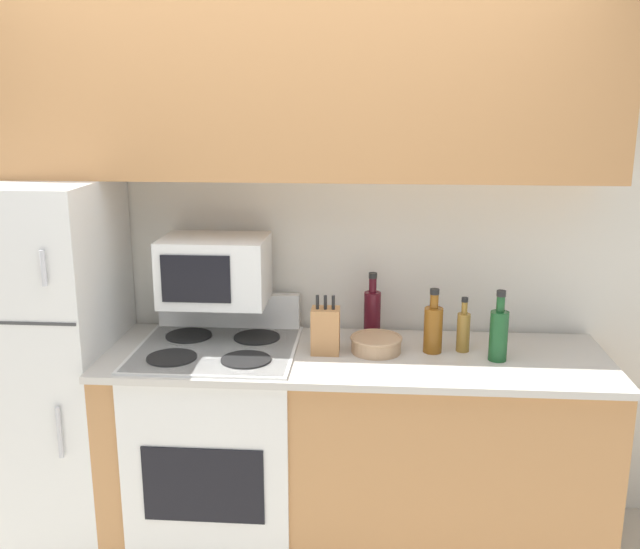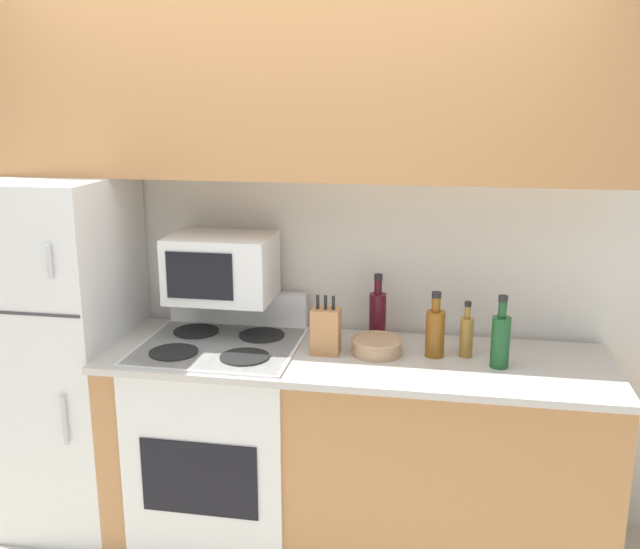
% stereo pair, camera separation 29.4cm
% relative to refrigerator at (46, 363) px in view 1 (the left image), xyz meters
% --- Properties ---
extents(wall_back, '(8.00, 0.05, 2.55)m').
position_rel_refrigerator_xyz_m(wall_back, '(1.07, 0.36, 0.46)').
color(wall_back, silver).
rests_on(wall_back, ground_plane).
extents(lower_cabinets, '(2.14, 0.68, 0.90)m').
position_rel_refrigerator_xyz_m(lower_cabinets, '(1.39, -0.01, -0.36)').
color(lower_cabinets, '#B27A47').
rests_on(lower_cabinets, ground_plane).
extents(refrigerator, '(0.63, 0.68, 1.63)m').
position_rel_refrigerator_xyz_m(refrigerator, '(0.00, 0.00, 0.00)').
color(refrigerator, silver).
rests_on(refrigerator, ground_plane).
extents(upper_cabinets, '(2.77, 0.35, 0.75)m').
position_rel_refrigerator_xyz_m(upper_cabinets, '(1.07, 0.16, 1.19)').
color(upper_cabinets, '#B27A47').
rests_on(upper_cabinets, refrigerator).
extents(stove, '(0.69, 0.66, 1.07)m').
position_rel_refrigerator_xyz_m(stove, '(0.78, -0.02, -0.34)').
color(stove, silver).
rests_on(stove, ground_plane).
extents(microwave, '(0.46, 0.34, 0.29)m').
position_rel_refrigerator_xyz_m(microwave, '(0.76, 0.12, 0.41)').
color(microwave, silver).
rests_on(microwave, stove).
extents(knife_block, '(0.12, 0.10, 0.26)m').
position_rel_refrigerator_xyz_m(knife_block, '(1.26, -0.02, 0.19)').
color(knife_block, '#B27A47').
rests_on(knife_block, lower_cabinets).
extents(bowl, '(0.22, 0.22, 0.07)m').
position_rel_refrigerator_xyz_m(bowl, '(1.47, 0.00, 0.13)').
color(bowl, tan).
rests_on(bowl, lower_cabinets).
extents(bottle_wine_red, '(0.08, 0.08, 0.30)m').
position_rel_refrigerator_xyz_m(bottle_wine_red, '(1.45, 0.20, 0.21)').
color(bottle_wine_red, '#470F19').
rests_on(bottle_wine_red, lower_cabinets).
extents(bottle_vinegar, '(0.06, 0.06, 0.24)m').
position_rel_refrigerator_xyz_m(bottle_vinegar, '(1.84, 0.04, 0.18)').
color(bottle_vinegar, olive).
rests_on(bottle_vinegar, lower_cabinets).
extents(bottle_whiskey, '(0.08, 0.08, 0.28)m').
position_rel_refrigerator_xyz_m(bottle_whiskey, '(1.71, 0.02, 0.20)').
color(bottle_whiskey, brown).
rests_on(bottle_whiskey, lower_cabinets).
extents(bottle_wine_green, '(0.08, 0.08, 0.30)m').
position_rel_refrigerator_xyz_m(bottle_wine_green, '(1.98, -0.05, 0.21)').
color(bottle_wine_green, '#194C23').
rests_on(bottle_wine_green, lower_cabinets).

